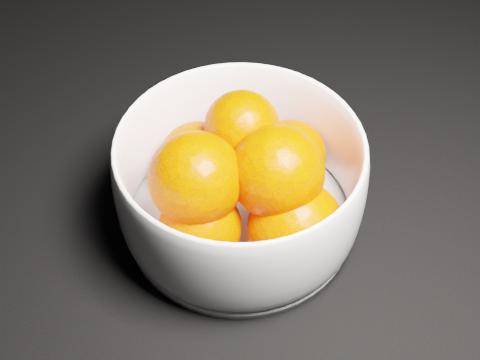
{
  "coord_description": "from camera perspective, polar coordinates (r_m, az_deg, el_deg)",
  "views": [
    {
      "loc": [
        -0.07,
        -0.24,
        0.42
      ],
      "look_at": [
        -0.08,
        0.1,
        0.05
      ],
      "focal_mm": 50.0,
      "sensor_mm": 36.0,
      "label": 1
    }
  ],
  "objects": [
    {
      "name": "orange_pile",
      "position": [
        0.49,
        0.4,
        -0.16
      ],
      "size": [
        0.14,
        0.14,
        0.11
      ],
      "color": "#FF4100",
      "rests_on": "bowl"
    },
    {
      "name": "bowl",
      "position": [
        0.51,
        0.0,
        -0.35
      ],
      "size": [
        0.19,
        0.19,
        0.09
      ],
      "rotation": [
        0.0,
        0.0,
        -0.27
      ],
      "color": "white",
      "rests_on": "ground"
    },
    {
      "name": "ground",
      "position": [
        0.49,
        8.9,
        -12.48
      ],
      "size": [
        3.0,
        3.0,
        0.0
      ],
      "primitive_type": "cube",
      "color": "black",
      "rests_on": "ground"
    }
  ]
}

